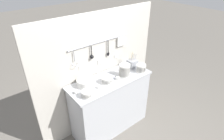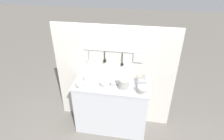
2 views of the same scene
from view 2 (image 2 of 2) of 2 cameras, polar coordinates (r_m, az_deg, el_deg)
ground_plane at (r=3.68m, az=-0.24°, el=-16.87°), size 20.00×20.00×0.00m
counter at (r=3.34m, az=-0.26°, el=-11.31°), size 1.27×0.48×0.95m
back_wall at (r=3.28m, az=0.57°, el=-2.14°), size 2.07×0.11×1.87m
bowl_stack_tall_left at (r=2.87m, az=9.14°, el=-6.00°), size 0.14×0.14×0.12m
bowl_stack_wide_centre at (r=2.91m, az=3.59°, el=-4.22°), size 0.16×0.16×0.20m
bowl_stack_short_front at (r=3.00m, az=-2.17°, el=-4.21°), size 0.15×0.15×0.09m
bowl_stack_nested_right at (r=3.03m, az=-9.76°, el=-4.45°), size 0.13×0.13×0.09m
plate_stack at (r=3.16m, az=-6.49°, el=-2.34°), size 0.23×0.23×0.10m
steel_mixing_bowl at (r=3.06m, az=0.64°, el=-4.01°), size 0.13×0.13×0.04m
cutlery_caddy at (r=3.03m, az=9.15°, el=-3.83°), size 0.13×0.13×0.27m
cup_edge_near at (r=3.07m, az=5.26°, el=-3.96°), size 0.05×0.05×0.04m
cup_centre at (r=3.02m, az=-5.42°, el=-4.63°), size 0.05×0.05×0.04m
cup_by_caddy at (r=3.17m, az=-10.17°, el=-3.15°), size 0.05×0.05×0.04m
cup_edge_far at (r=2.96m, az=0.93°, el=-5.30°), size 0.05×0.05×0.04m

